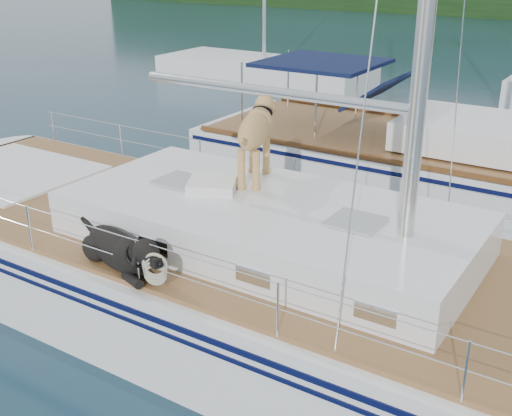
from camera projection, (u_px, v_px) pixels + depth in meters
The scene contains 4 objects.
ground at pixel (219, 310), 9.11m from camera, with size 120.00×120.00×0.00m, color black.
main_sailboat at pixel (223, 268), 8.80m from camera, with size 12.00×3.86×14.01m.
neighbor_sailboat at pixel (467, 173), 12.72m from camera, with size 11.00×3.50×13.30m.
bg_boat_west at pixel (264, 73), 23.86m from camera, with size 8.00×3.00×11.65m.
Camera 1 is at (4.71, -6.36, 4.76)m, focal length 45.00 mm.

